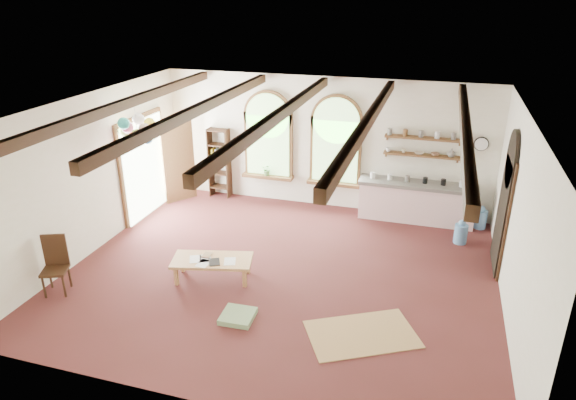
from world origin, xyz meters
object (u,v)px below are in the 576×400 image
at_px(kitchen_counter, 416,201).
at_px(coffee_table, 212,261).
at_px(side_chair, 57,276).
at_px(balloon_cluster, 137,130).

relative_size(kitchen_counter, coffee_table, 1.68).
relative_size(kitchen_counter, side_chair, 2.51).
xyz_separation_m(coffee_table, side_chair, (-2.50, -1.20, -0.06)).
height_order(kitchen_counter, coffee_table, kitchen_counter).
distance_m(kitchen_counter, side_chair, 7.77).
distance_m(side_chair, balloon_cluster, 3.34).
bearing_deg(kitchen_counter, balloon_cluster, -157.77).
xyz_separation_m(side_chair, balloon_cluster, (0.25, 2.64, 2.03)).
bearing_deg(side_chair, kitchen_counter, 39.87).
height_order(coffee_table, balloon_cluster, balloon_cluster).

